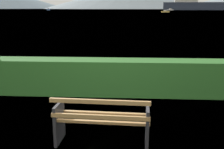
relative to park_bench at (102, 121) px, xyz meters
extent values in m
plane|color=olive|center=(0.00, 0.06, -0.42)|extent=(1400.00, 1400.00, 0.00)
plane|color=slate|center=(0.00, 306.17, -0.42)|extent=(620.00, 620.00, 0.00)
cube|color=tan|center=(-0.01, -0.13, 0.03)|extent=(1.56, 0.15, 0.04)
cube|color=tan|center=(0.00, 0.06, 0.03)|extent=(1.56, 0.15, 0.04)
cube|color=tan|center=(0.01, 0.25, 0.03)|extent=(1.56, 0.15, 0.04)
cube|color=tan|center=(-0.01, -0.21, 0.15)|extent=(1.56, 0.12, 0.06)
cube|color=tan|center=(-0.01, -0.25, 0.41)|extent=(1.56, 0.12, 0.06)
cube|color=#2D2D33|center=(-0.73, 0.08, -0.08)|extent=(0.08, 0.51, 0.68)
cube|color=#2D2D33|center=(0.74, 0.00, -0.08)|extent=(0.08, 0.51, 0.68)
cube|color=#2D6B28|center=(0.00, 2.81, 0.04)|extent=(6.60, 0.71, 0.91)
cube|color=silver|center=(32.65, 223.63, -0.08)|extent=(5.47, 3.05, 0.68)
cube|color=silver|center=(32.65, 223.63, 0.63)|extent=(2.12, 1.57, 0.73)
cube|color=gold|center=(16.86, 127.88, -0.12)|extent=(4.15, 3.46, 0.61)
cube|color=silver|center=(16.86, 127.88, 0.43)|extent=(1.74, 1.58, 0.49)
cube|color=#335693|center=(-64.77, 222.51, 0.06)|extent=(4.32, 6.19, 0.96)
cube|color=beige|center=(-64.77, 222.51, 0.93)|extent=(2.07, 2.50, 0.77)
camera|label=1|loc=(0.42, -4.25, 1.80)|focal=44.76mm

